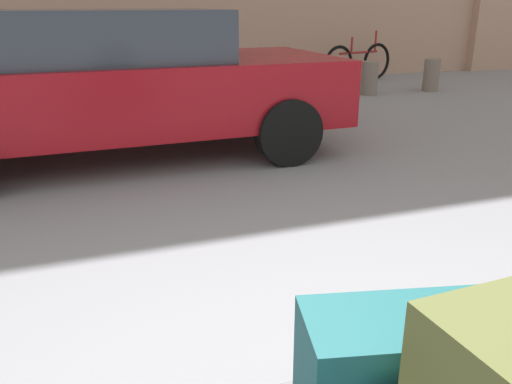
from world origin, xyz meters
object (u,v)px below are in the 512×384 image
object	(u,v)px
parked_car	(114,81)
bicycle_leaning	(358,62)
bollard_kerb_mid	(370,78)
duffel_bag_teal_rear_left	(401,369)
bollard_kerb_far	(431,75)
bollard_kerb_near	(294,82)

from	to	relation	value
parked_car	bicycle_leaning	world-z (taller)	parked_car
parked_car	bollard_kerb_mid	bearing A→B (deg)	29.62
duffel_bag_teal_rear_left	bollard_kerb_mid	xyz separation A→B (m)	(4.02, 6.82, -0.23)
bollard_kerb_far	bicycle_leaning	bearing A→B (deg)	112.01
duffel_bag_teal_rear_left	bollard_kerb_near	distance (m)	7.31
bollard_kerb_mid	duffel_bag_teal_rear_left	bearing A→B (deg)	-120.55
parked_car	bollard_kerb_mid	world-z (taller)	parked_car
parked_car	bollard_kerb_far	distance (m)	6.18
bollard_kerb_near	bollard_kerb_mid	xyz separation A→B (m)	(1.39, 0.00, 0.00)
bollard_kerb_near	bollard_kerb_far	xyz separation A→B (m)	(2.63, 0.00, 0.00)
duffel_bag_teal_rear_left	bollard_kerb_near	size ratio (longest dim) A/B	1.00
bicycle_leaning	bollard_kerb_far	bearing A→B (deg)	-67.99
bicycle_leaning	bollard_kerb_far	world-z (taller)	bicycle_leaning
duffel_bag_teal_rear_left	bicycle_leaning	size ratio (longest dim) A/B	0.32
bicycle_leaning	duffel_bag_teal_rear_left	bearing A→B (deg)	-119.28
duffel_bag_teal_rear_left	bollard_kerb_far	distance (m)	8.62
bollard_kerb_mid	bollard_kerb_near	bearing A→B (deg)	180.00
bicycle_leaning	bollard_kerb_mid	distance (m)	1.63
bollard_kerb_near	bollard_kerb_far	distance (m)	2.63
parked_car	bollard_kerb_far	size ratio (longest dim) A/B	7.79
bollard_kerb_near	bollard_kerb_mid	world-z (taller)	same
duffel_bag_teal_rear_left	bollard_kerb_mid	bearing A→B (deg)	72.50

